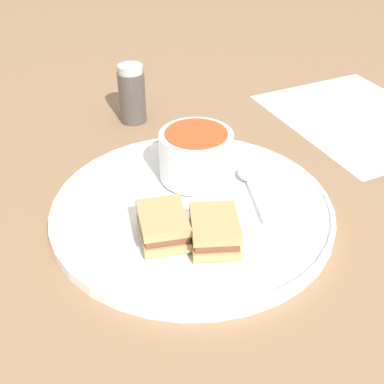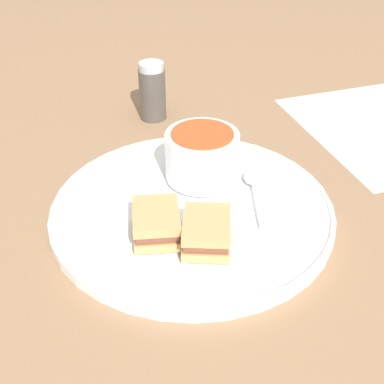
# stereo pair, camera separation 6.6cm
# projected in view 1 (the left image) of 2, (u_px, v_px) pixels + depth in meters

# --- Properties ---
(ground_plane) EXTENTS (2.40, 2.40, 0.00)m
(ground_plane) POSITION_uv_depth(u_px,v_px,m) (192.00, 215.00, 0.68)
(ground_plane) COLOR #8E6B4C
(plate) EXTENTS (0.36, 0.36, 0.02)m
(plate) POSITION_uv_depth(u_px,v_px,m) (192.00, 209.00, 0.68)
(plate) COLOR white
(plate) RESTS_ON ground_plane
(soup_bowl) EXTENTS (0.10, 0.10, 0.07)m
(soup_bowl) POSITION_uv_depth(u_px,v_px,m) (196.00, 155.00, 0.71)
(soup_bowl) COLOR white
(soup_bowl) RESTS_ON plate
(spoon) EXTENTS (0.04, 0.12, 0.01)m
(spoon) POSITION_uv_depth(u_px,v_px,m) (248.00, 178.00, 0.72)
(spoon) COLOR silver
(spoon) RESTS_ON plate
(sandwich_half_near) EXTENTS (0.06, 0.07, 0.03)m
(sandwich_half_near) POSITION_uv_depth(u_px,v_px,m) (163.00, 225.00, 0.61)
(sandwich_half_near) COLOR tan
(sandwich_half_near) RESTS_ON plate
(sandwich_half_far) EXTENTS (0.07, 0.08, 0.03)m
(sandwich_half_far) POSITION_uv_depth(u_px,v_px,m) (216.00, 230.00, 0.60)
(sandwich_half_far) COLOR tan
(sandwich_half_far) RESTS_ON plate
(salt_shaker) EXTENTS (0.04, 0.04, 0.10)m
(salt_shaker) POSITION_uv_depth(u_px,v_px,m) (132.00, 94.00, 0.87)
(salt_shaker) COLOR #4C4742
(salt_shaker) RESTS_ON ground_plane
(menu_sheet) EXTENTS (0.28, 0.33, 0.00)m
(menu_sheet) POSITION_uv_depth(u_px,v_px,m) (359.00, 118.00, 0.91)
(menu_sheet) COLOR white
(menu_sheet) RESTS_ON ground_plane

